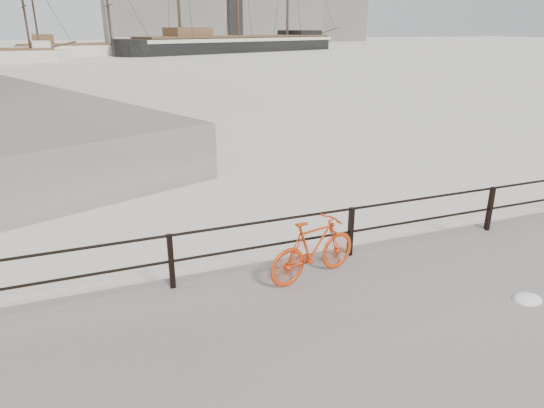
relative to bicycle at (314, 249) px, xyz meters
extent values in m
plane|color=white|center=(1.07, 0.70, -0.92)|extent=(400.00, 400.00, 0.00)
cube|color=gray|center=(1.07, -3.30, -0.74)|extent=(36.00, 8.00, 0.35)
imported|color=red|center=(0.00, 0.00, 0.00)|extent=(1.89, 0.74, 1.13)
ellipsoid|color=white|center=(2.98, -2.01, -0.48)|extent=(0.51, 0.40, 0.18)
cube|color=gray|center=(21.07, 140.70, 8.08)|extent=(32.00, 18.00, 18.00)
cube|color=gray|center=(56.07, 145.70, 11.08)|extent=(26.00, 20.00, 24.00)
cube|color=gray|center=(79.07, 150.70, 6.08)|extent=(20.00, 16.00, 14.00)
camera|label=1|loc=(-3.52, -7.00, 3.70)|focal=32.00mm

